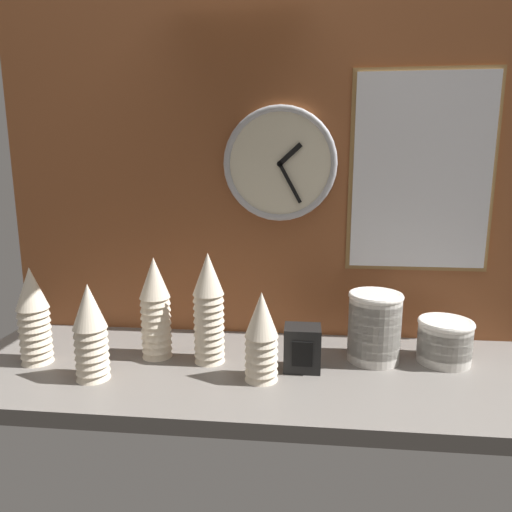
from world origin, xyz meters
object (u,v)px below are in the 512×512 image
object	(u,v)px
cup_stack_center_right	(261,336)
wall_clock	(280,164)
cup_stack_center_left	(155,308)
bowl_stack_right	(374,325)
bowl_stack_far_right	(445,340)
cup_stack_center	(209,308)
menu_board	(422,172)
cup_stack_far_left	(34,316)
napkin_dispenser	(302,348)
cup_stack_left	(90,332)

from	to	relation	value
cup_stack_center_right	wall_clock	world-z (taller)	wall_clock
cup_stack_center_left	bowl_stack_right	size ratio (longest dim) A/B	1.49
wall_clock	bowl_stack_far_right	bearing A→B (deg)	-18.65
cup_stack_center	menu_board	bearing A→B (deg)	21.08
cup_stack_center	bowl_stack_right	world-z (taller)	cup_stack_center
cup_stack_center_left	cup_stack_center_right	size ratio (longest dim) A/B	1.25
cup_stack_far_left	napkin_dispenser	world-z (taller)	cup_stack_far_left
cup_stack_far_left	bowl_stack_far_right	xyz separation A→B (m)	(1.11, 0.12, -0.07)
cup_stack_far_left	menu_board	world-z (taller)	menu_board
bowl_stack_right	cup_stack_left	bearing A→B (deg)	-165.51
cup_stack_center	menu_board	distance (m)	0.73
cup_stack_center_right	bowl_stack_right	bearing A→B (deg)	26.63
cup_stack_center_right	bowl_stack_far_right	size ratio (longest dim) A/B	1.55
cup_stack_far_left	bowl_stack_far_right	distance (m)	1.12
wall_clock	cup_stack_far_left	bearing A→B (deg)	-157.24
bowl_stack_right	wall_clock	xyz separation A→B (m)	(-0.27, 0.16, 0.43)
cup_stack_left	napkin_dispenser	size ratio (longest dim) A/B	2.10
bowl_stack_far_right	bowl_stack_right	size ratio (longest dim) A/B	0.77
bowl_stack_far_right	menu_board	bearing A→B (deg)	107.41
cup_stack_center	cup_stack_center_right	xyz separation A→B (m)	(0.15, -0.09, -0.04)
wall_clock	napkin_dispenser	xyz separation A→B (m)	(0.08, -0.24, -0.48)
cup_stack_center	wall_clock	distance (m)	0.47
cup_stack_center	cup_stack_left	bearing A→B (deg)	-154.29
cup_stack_center_left	cup_stack_center_right	bearing A→B (deg)	-20.05
cup_stack_center_right	menu_board	distance (m)	0.67
bowl_stack_right	cup_stack_center	bearing A→B (deg)	-172.99
bowl_stack_far_right	wall_clock	size ratio (longest dim) A/B	0.44
cup_stack_center	cup_stack_center_right	distance (m)	0.18
cup_stack_center_left	cup_stack_far_left	xyz separation A→B (m)	(-0.32, -0.07, -0.01)
bowl_stack_far_right	napkin_dispenser	world-z (taller)	bowl_stack_far_right
cup_stack_center_right	bowl_stack_far_right	xyz separation A→B (m)	(0.49, 0.16, -0.05)
cup_stack_center_right	napkin_dispenser	size ratio (longest dim) A/B	1.94
cup_stack_far_left	wall_clock	bearing A→B (deg)	22.76
cup_stack_far_left	cup_stack_center_left	bearing A→B (deg)	12.69
cup_stack_left	napkin_dispenser	world-z (taller)	cup_stack_left
wall_clock	menu_board	world-z (taller)	menu_board
cup_stack_center	bowl_stack_right	xyz separation A→B (m)	(0.45, 0.06, -0.05)
cup_stack_center_right	bowl_stack_far_right	distance (m)	0.52
bowl_stack_far_right	napkin_dispenser	distance (m)	0.40
bowl_stack_far_right	bowl_stack_right	bearing A→B (deg)	-178.03
cup_stack_center	menu_board	world-z (taller)	menu_board
cup_stack_left	napkin_dispenser	bearing A→B (deg)	11.56
cup_stack_far_left	napkin_dispenser	distance (m)	0.73
cup_stack_center_left	menu_board	world-z (taller)	menu_board
bowl_stack_far_right	cup_stack_left	bearing A→B (deg)	-168.06
cup_stack_center	bowl_stack_far_right	size ratio (longest dim) A/B	2.07
cup_stack_left	cup_stack_center	bearing A→B (deg)	25.71
cup_stack_center_left	cup_stack_center	bearing A→B (deg)	-6.52
cup_stack_center_left	bowl_stack_far_right	bearing A→B (deg)	3.19
cup_stack_center_left	bowl_stack_far_right	distance (m)	0.80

